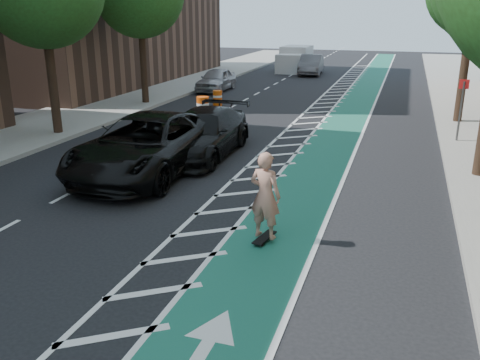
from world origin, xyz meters
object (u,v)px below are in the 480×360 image
at_px(suv_far, 203,133).
at_px(barrel_a, 106,178).
at_px(skateboarder, 265,195).
at_px(suv_near, 147,145).

relative_size(suv_far, barrel_a, 5.86).
xyz_separation_m(suv_far, barrel_a, (-1.10, -4.50, -0.35)).
relative_size(skateboarder, suv_near, 0.30).
bearing_deg(suv_far, skateboarder, -58.01).
height_order(skateboarder, barrel_a, skateboarder).
xyz_separation_m(skateboarder, barrel_a, (-5.06, 1.68, -0.65)).
relative_size(suv_near, barrel_a, 6.96).
relative_size(suv_near, suv_far, 1.19).
distance_m(skateboarder, suv_near, 6.15).
distance_m(suv_near, suv_far, 2.58).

